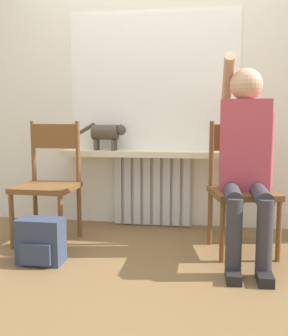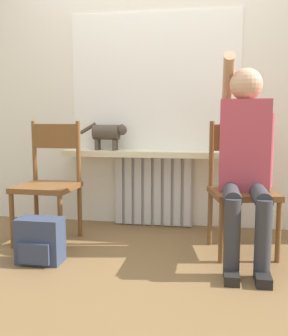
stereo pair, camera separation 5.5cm
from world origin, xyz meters
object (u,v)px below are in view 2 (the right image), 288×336
(chair_left, at_px, (49,181))
(person, at_px, (245,153))
(backpack, at_px, (40,241))
(chair_right, at_px, (241,186))
(cat, at_px, (108,133))

(chair_left, distance_m, person, 1.50)
(person, relative_size, backpack, 4.66)
(person, bearing_deg, chair_left, 175.32)
(chair_right, height_order, cat, chair_right)
(chair_left, xyz_separation_m, person, (1.48, -0.12, 0.25))
(chair_left, relative_size, cat, 2.19)
(chair_right, height_order, person, person)
(chair_left, bearing_deg, chair_right, 1.68)
(cat, bearing_deg, backpack, -102.22)
(cat, bearing_deg, person, -28.50)
(cat, relative_size, backpack, 1.42)
(chair_left, xyz_separation_m, backpack, (0.13, -0.48, -0.33))
(chair_left, height_order, chair_right, same)
(chair_right, relative_size, cat, 2.19)
(chair_left, height_order, person, person)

